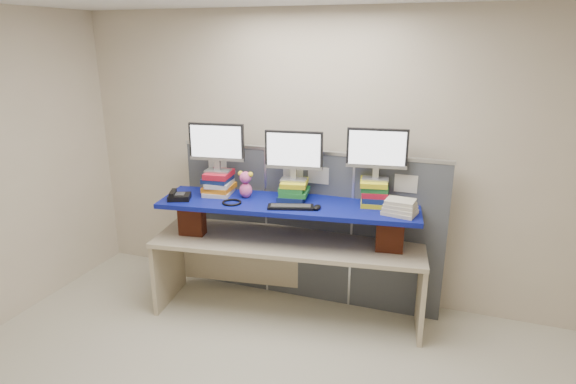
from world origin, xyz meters
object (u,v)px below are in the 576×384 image
at_px(monitor_left, 217,145).
at_px(keyboard, 291,207).
at_px(desk, 288,255).
at_px(blue_board, 288,205).
at_px(desk_phone, 179,196).
at_px(monitor_center, 294,153).
at_px(monitor_right, 377,151).

xyz_separation_m(monitor_left, keyboard, (0.78, -0.15, -0.46)).
distance_m(desk, blue_board, 0.49).
bearing_deg(blue_board, desk_phone, -173.38).
bearing_deg(desk, monitor_center, 76.86).
bearing_deg(monitor_center, monitor_left, -180.00).
bearing_deg(monitor_right, keyboard, -159.83).
distance_m(monitor_right, keyboard, 0.88).
bearing_deg(monitor_center, desk_phone, -167.12).
distance_m(blue_board, keyboard, 0.15).
xyz_separation_m(desk, monitor_left, (-0.71, 0.02, 0.99)).
bearing_deg(desk_phone, keyboard, -16.04).
height_order(monitor_left, monitor_center, monitor_left).
bearing_deg(keyboard, monitor_center, 86.89).
relative_size(blue_board, keyboard, 5.53).
height_order(desk, keyboard, keyboard).
xyz_separation_m(blue_board, monitor_center, (0.01, 0.12, 0.45)).
bearing_deg(desk, desk_phone, -173.38).
bearing_deg(desk_phone, desk, -8.10).
distance_m(blue_board, desk_phone, 1.01).
xyz_separation_m(desk, keyboard, (0.07, -0.13, 0.53)).
height_order(desk, monitor_center, monitor_center).
xyz_separation_m(monitor_left, monitor_right, (1.44, 0.20, 0.01)).
relative_size(monitor_center, keyboard, 1.24).
height_order(monitor_left, desk_phone, monitor_left).
relative_size(monitor_left, keyboard, 1.24).
relative_size(desk, blue_board, 1.09).
bearing_deg(monitor_right, monitor_center, 180.00).
height_order(blue_board, monitor_right, monitor_right).
distance_m(desk, monitor_center, 0.95).
relative_size(monitor_center, monitor_right, 1.00).
height_order(desk, monitor_right, monitor_right).
bearing_deg(monitor_left, desk_phone, -142.17).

